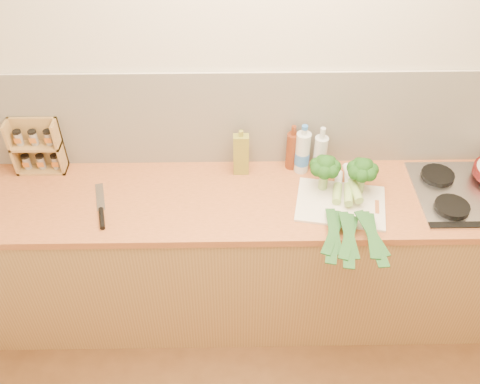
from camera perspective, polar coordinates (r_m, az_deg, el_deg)
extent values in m
plane|color=beige|center=(2.71, 3.42, 10.15)|extent=(3.50, 0.00, 3.50)
cube|color=silver|center=(2.77, 3.32, 7.75)|extent=(3.20, 0.02, 0.54)
cube|color=#AA8147|center=(3.04, 3.10, -7.02)|extent=(3.20, 0.60, 0.86)
cube|color=#CA6E3B|center=(2.72, 3.45, -0.76)|extent=(3.20, 0.62, 0.04)
cube|color=silver|center=(2.96, 23.59, -0.13)|extent=(0.58, 0.50, 0.01)
cylinder|color=black|center=(2.80, 21.67, -1.50)|extent=(0.17, 0.17, 0.03)
cylinder|color=black|center=(2.97, 20.33, 1.67)|extent=(0.17, 0.17, 0.03)
cube|color=white|center=(2.70, 10.68, -1.23)|extent=(0.48, 0.39, 0.01)
cylinder|color=#87AA63|center=(2.73, 8.87, 1.18)|extent=(0.05, 0.05, 0.09)
sphere|color=#103C10|center=(2.66, 9.11, 2.92)|extent=(0.10, 0.10, 0.10)
sphere|color=#103C10|center=(2.68, 10.00, 2.65)|extent=(0.07, 0.07, 0.07)
sphere|color=#103C10|center=(2.71, 9.55, 3.12)|extent=(0.07, 0.07, 0.07)
sphere|color=#103C10|center=(2.71, 8.75, 3.23)|extent=(0.07, 0.07, 0.07)
sphere|color=#103C10|center=(2.68, 8.18, 2.91)|extent=(0.07, 0.07, 0.07)
sphere|color=#103C10|center=(2.65, 8.28, 2.39)|extent=(0.07, 0.07, 0.07)
sphere|color=#103C10|center=(2.64, 8.99, 2.06)|extent=(0.07, 0.07, 0.07)
sphere|color=#103C10|center=(2.65, 9.76, 2.18)|extent=(0.07, 0.07, 0.07)
cylinder|color=#87AA63|center=(2.74, 12.66, 0.84)|extent=(0.05, 0.05, 0.10)
sphere|color=#103C10|center=(2.68, 12.99, 2.58)|extent=(0.10, 0.10, 0.10)
sphere|color=#103C10|center=(2.70, 13.85, 2.31)|extent=(0.07, 0.07, 0.07)
sphere|color=#103C10|center=(2.72, 13.37, 2.77)|extent=(0.07, 0.07, 0.07)
sphere|color=#103C10|center=(2.72, 12.58, 2.89)|extent=(0.07, 0.07, 0.07)
sphere|color=#103C10|center=(2.69, 12.05, 2.57)|extent=(0.07, 0.07, 0.07)
sphere|color=#103C10|center=(2.66, 12.19, 2.05)|extent=(0.07, 0.07, 0.07)
sphere|color=#103C10|center=(2.65, 12.91, 1.72)|extent=(0.07, 0.07, 0.07)
sphere|color=#103C10|center=(2.67, 13.65, 1.84)|extent=(0.07, 0.07, 0.07)
cylinder|color=white|center=(2.79, 10.46, 1.36)|extent=(0.06, 0.11, 0.04)
cylinder|color=#9CC562|center=(2.71, 10.33, -0.15)|extent=(0.07, 0.14, 0.04)
cube|color=#163F1A|center=(2.50, 9.94, -4.35)|extent=(0.16, 0.29, 0.02)
cube|color=#163F1A|center=(2.49, 9.91, -4.64)|extent=(0.12, 0.34, 0.01)
cube|color=#163F1A|center=(2.51, 9.96, -4.12)|extent=(0.05, 0.28, 0.02)
cylinder|color=white|center=(2.78, 11.49, 1.40)|extent=(0.06, 0.12, 0.04)
cylinder|color=#9CC562|center=(2.68, 11.50, -0.26)|extent=(0.06, 0.15, 0.04)
cube|color=#163F1A|center=(2.47, 11.53, -4.71)|extent=(0.14, 0.30, 0.02)
cube|color=#163F1A|center=(2.46, 11.54, -5.02)|extent=(0.10, 0.34, 0.01)
cube|color=#163F1A|center=(2.48, 11.54, -4.48)|extent=(0.06, 0.28, 0.02)
cylinder|color=white|center=(2.78, 11.55, 1.97)|extent=(0.05, 0.13, 0.04)
cylinder|color=#9CC562|center=(2.69, 12.22, 0.15)|extent=(0.05, 0.16, 0.04)
cube|color=#163F1A|center=(2.48, 13.93, -4.49)|extent=(0.08, 0.30, 0.02)
cube|color=#163F1A|center=(2.47, 14.06, -4.79)|extent=(0.07, 0.34, 0.01)
cube|color=#163F1A|center=(2.48, 13.88, -4.26)|extent=(0.12, 0.28, 0.02)
cube|color=silver|center=(2.79, -14.70, -0.50)|extent=(0.09, 0.21, 0.00)
cylinder|color=black|center=(2.65, -14.53, -2.74)|extent=(0.06, 0.14, 0.03)
cube|color=#AF834B|center=(2.99, -20.69, 4.99)|extent=(0.25, 0.02, 0.31)
cube|color=#AF834B|center=(3.04, -20.24, 2.35)|extent=(0.25, 0.10, 0.02)
cube|color=#AF834B|center=(2.95, -20.93, 4.68)|extent=(0.25, 0.10, 0.02)
cube|color=#AF834B|center=(3.00, -23.04, 4.43)|extent=(0.01, 0.10, 0.31)
cube|color=#AF834B|center=(2.92, -18.67, 4.61)|extent=(0.01, 0.10, 0.31)
cylinder|color=gray|center=(3.04, -21.78, 2.95)|extent=(0.04, 0.04, 0.07)
cylinder|color=gray|center=(3.02, -20.43, 2.99)|extent=(0.04, 0.04, 0.07)
cylinder|color=gray|center=(2.99, -19.05, 3.03)|extent=(0.04, 0.04, 0.07)
cylinder|color=gray|center=(2.96, -22.53, 5.29)|extent=(0.04, 0.04, 0.07)
cylinder|color=gray|center=(2.93, -21.14, 5.36)|extent=(0.04, 0.04, 0.07)
cylinder|color=gray|center=(2.90, -19.72, 5.42)|extent=(0.04, 0.04, 0.07)
cube|color=olive|center=(2.77, 0.11, 4.03)|extent=(0.08, 0.05, 0.24)
cylinder|color=olive|center=(2.69, 0.11, 6.26)|extent=(0.02, 0.02, 0.03)
cylinder|color=silver|center=(2.82, 8.53, 3.95)|extent=(0.07, 0.07, 0.21)
cylinder|color=silver|center=(2.74, 8.81, 6.22)|extent=(0.03, 0.03, 0.06)
cylinder|color=#652A13|center=(2.83, 5.57, 4.39)|extent=(0.06, 0.06, 0.21)
cylinder|color=#652A13|center=(2.75, 5.75, 6.56)|extent=(0.03, 0.03, 0.05)
cylinder|color=silver|center=(2.81, 6.67, 4.21)|extent=(0.08, 0.08, 0.24)
cylinder|color=silver|center=(2.73, 6.89, 6.42)|extent=(0.03, 0.03, 0.03)
cylinder|color=#3570C6|center=(2.83, 6.62, 3.64)|extent=(0.08, 0.08, 0.07)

